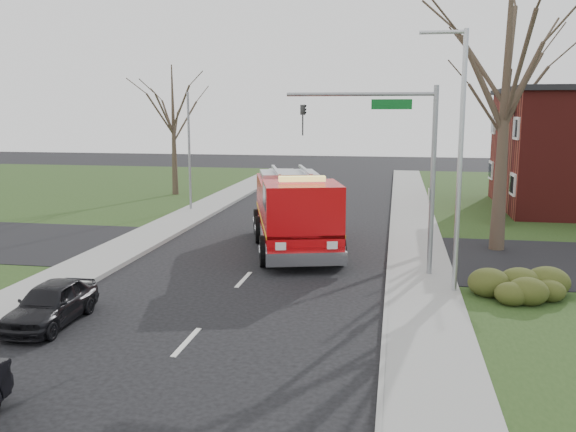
# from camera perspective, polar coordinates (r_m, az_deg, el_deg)

# --- Properties ---
(ground) EXTENTS (120.00, 120.00, 0.00)m
(ground) POSITION_cam_1_polar(r_m,az_deg,el_deg) (21.81, -4.17, -5.98)
(ground) COLOR black
(ground) RESTS_ON ground
(sidewalk_right) EXTENTS (2.40, 80.00, 0.15)m
(sidewalk_right) POSITION_cam_1_polar(r_m,az_deg,el_deg) (21.17, 12.42, -6.47)
(sidewalk_right) COLOR gray
(sidewalk_right) RESTS_ON ground
(sidewalk_left) EXTENTS (2.40, 80.00, 0.15)m
(sidewalk_left) POSITION_cam_1_polar(r_m,az_deg,el_deg) (24.04, -18.70, -4.80)
(sidewalk_left) COLOR gray
(sidewalk_left) RESTS_ON ground
(health_center_sign) EXTENTS (0.12, 2.00, 1.40)m
(health_center_sign) POSITION_cam_1_polar(r_m,az_deg,el_deg) (33.62, 19.02, 0.66)
(health_center_sign) COLOR #521315
(health_center_sign) RESTS_ON ground
(hedge_corner) EXTENTS (2.80, 2.00, 0.90)m
(hedge_corner) POSITION_cam_1_polar(r_m,az_deg,el_deg) (20.40, 20.50, -6.02)
(hedge_corner) COLOR #2F3C16
(hedge_corner) RESTS_ON lawn_right
(bare_tree_near) EXTENTS (6.00, 6.00, 12.00)m
(bare_tree_near) POSITION_cam_1_polar(r_m,az_deg,el_deg) (26.70, 19.79, 12.45)
(bare_tree_near) COLOR #3B3023
(bare_tree_near) RESTS_ON ground
(bare_tree_far) EXTENTS (5.25, 5.25, 10.50)m
(bare_tree_far) POSITION_cam_1_polar(r_m,az_deg,el_deg) (35.79, 19.72, 10.17)
(bare_tree_far) COLOR #3B3023
(bare_tree_far) RESTS_ON ground
(bare_tree_left) EXTENTS (4.50, 4.50, 9.00)m
(bare_tree_left) POSITION_cam_1_polar(r_m,az_deg,el_deg) (43.10, -10.70, 9.19)
(bare_tree_left) COLOR #3B3023
(bare_tree_left) RESTS_ON ground
(traffic_signal_mast) EXTENTS (5.29, 0.18, 6.80)m
(traffic_signal_mast) POSITION_cam_1_polar(r_m,az_deg,el_deg) (21.85, 10.12, 6.47)
(traffic_signal_mast) COLOR gray
(traffic_signal_mast) RESTS_ON ground
(streetlight_pole) EXTENTS (1.48, 0.16, 8.40)m
(streetlight_pole) POSITION_cam_1_polar(r_m,az_deg,el_deg) (19.96, 15.66, 5.50)
(streetlight_pole) COLOR #B7BABF
(streetlight_pole) RESTS_ON ground
(utility_pole_far) EXTENTS (0.14, 0.14, 7.00)m
(utility_pole_far) POSITION_cam_1_polar(r_m,az_deg,el_deg) (36.45, -9.22, 5.90)
(utility_pole_far) COLOR gray
(utility_pole_far) RESTS_ON ground
(fire_engine) EXTENTS (5.16, 9.09, 3.47)m
(fire_engine) POSITION_cam_1_polar(r_m,az_deg,el_deg) (26.11, 0.63, 0.23)
(fire_engine) COLOR #BD080C
(fire_engine) RESTS_ON ground
(parked_car_maroon) EXTENTS (1.54, 3.61, 1.22)m
(parked_car_maroon) POSITION_cam_1_polar(r_m,az_deg,el_deg) (18.48, -21.31, -7.62)
(parked_car_maroon) COLOR black
(parked_car_maroon) RESTS_ON ground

